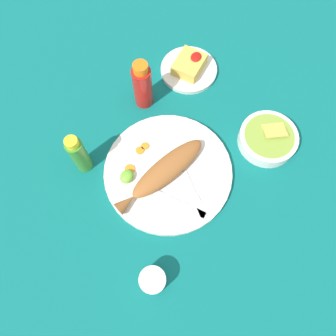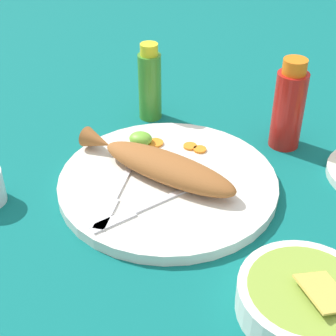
% 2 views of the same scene
% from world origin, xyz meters
% --- Properties ---
extents(ground_plane, '(4.00, 4.00, 0.00)m').
position_xyz_m(ground_plane, '(0.00, 0.00, 0.00)').
color(ground_plane, '#0C605B').
extents(main_plate, '(0.35, 0.35, 0.02)m').
position_xyz_m(main_plate, '(0.00, 0.00, 0.01)').
color(main_plate, silver).
rests_on(main_plate, ground_plane).
extents(fried_fish, '(0.29, 0.15, 0.04)m').
position_xyz_m(fried_fish, '(-0.01, 0.00, 0.04)').
color(fried_fish, '#935628').
rests_on(fried_fish, main_plate).
extents(fork_near, '(0.13, 0.15, 0.00)m').
position_xyz_m(fork_near, '(-0.02, -0.09, 0.02)').
color(fork_near, silver).
rests_on(fork_near, main_plate).
extents(fork_far, '(0.02, 0.19, 0.00)m').
position_xyz_m(fork_far, '(-0.07, -0.06, 0.02)').
color(fork_far, silver).
rests_on(fork_far, main_plate).
extents(carrot_slice_near, '(0.02, 0.02, 0.00)m').
position_xyz_m(carrot_slice_near, '(0.03, 0.09, 0.02)').
color(carrot_slice_near, orange).
rests_on(carrot_slice_near, main_plate).
extents(carrot_slice_mid, '(0.02, 0.02, 0.00)m').
position_xyz_m(carrot_slice_mid, '(0.02, 0.10, 0.02)').
color(carrot_slice_mid, orange).
rests_on(carrot_slice_mid, main_plate).
extents(carrot_slice_far, '(0.03, 0.03, 0.00)m').
position_xyz_m(carrot_slice_far, '(-0.05, 0.09, 0.02)').
color(carrot_slice_far, orange).
rests_on(carrot_slice_far, main_plate).
extents(lime_wedge_main, '(0.04, 0.03, 0.02)m').
position_xyz_m(lime_wedge_main, '(-0.07, 0.09, 0.03)').
color(lime_wedge_main, '#6BB233').
rests_on(lime_wedge_main, main_plate).
extents(hot_sauce_bottle_red, '(0.05, 0.05, 0.17)m').
position_xyz_m(hot_sauce_bottle_red, '(0.17, 0.17, 0.08)').
color(hot_sauce_bottle_red, '#B21914').
rests_on(hot_sauce_bottle_red, ground_plane).
extents(hot_sauce_bottle_green, '(0.04, 0.04, 0.15)m').
position_xyz_m(hot_sauce_bottle_green, '(-0.09, 0.22, 0.07)').
color(hot_sauce_bottle_green, '#3D8428').
rests_on(hot_sauce_bottle_green, ground_plane).
extents(salt_cup, '(0.06, 0.06, 0.05)m').
position_xyz_m(salt_cup, '(-0.27, -0.10, 0.02)').
color(salt_cup, silver).
rests_on(salt_cup, ground_plane).
extents(side_plate_fries, '(0.18, 0.18, 0.01)m').
position_xyz_m(side_plate_fries, '(0.34, 0.10, 0.01)').
color(side_plate_fries, silver).
rests_on(side_plate_fries, ground_plane).
extents(fries_pile, '(0.10, 0.08, 0.04)m').
position_xyz_m(fries_pile, '(0.34, 0.10, 0.03)').
color(fries_pile, gold).
rests_on(fries_pile, side_plate_fries).
extents(guacamole_bowl, '(0.16, 0.16, 0.05)m').
position_xyz_m(guacamole_bowl, '(0.22, -0.20, 0.02)').
color(guacamole_bowl, white).
rests_on(guacamole_bowl, ground_plane).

